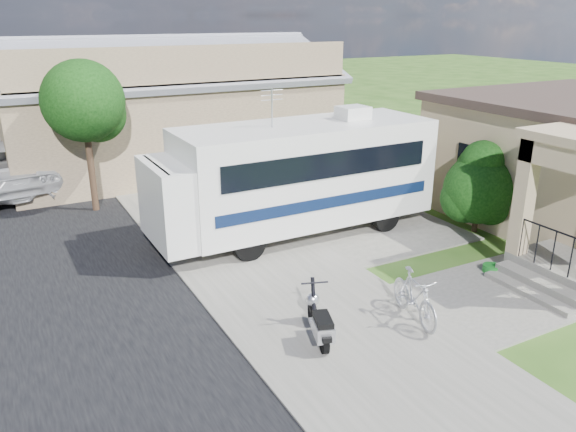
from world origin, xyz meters
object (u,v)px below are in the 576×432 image
pickup_truck (1,166)px  garden_hose (491,270)px  bicycle (414,299)px  motorhome (296,174)px  shrub (479,185)px  scooter (320,322)px

pickup_truck → garden_hose: bearing=120.0°
bicycle → motorhome: bearing=97.6°
shrub → motorhome: bearing=154.3°
garden_hose → pickup_truck: bearing=127.1°
motorhome → garden_hose: (2.81, -4.44, -1.61)m
bicycle → scooter: bearing=-176.1°
motorhome → pickup_truck: bearing=129.0°
motorhome → scooter: (-2.30, -5.07, -1.27)m
motorhome → pickup_truck: motorhome is taller
bicycle → garden_hose: (3.09, 0.86, -0.41)m
garden_hose → scooter: bearing=-173.0°
motorhome → pickup_truck: (-6.91, 8.39, -0.85)m
scooter → garden_hose: scooter is taller
bicycle → pickup_truck: (-6.63, 13.70, 0.36)m
scooter → bicycle: 2.03m
motorhome → garden_hose: bearing=-58.2°
motorhome → shrub: bearing=-26.2°
shrub → scooter: bearing=-157.2°
shrub → pickup_truck: bearing=137.3°
motorhome → pickup_truck: size_ratio=1.26×
scooter → pickup_truck: 14.23m
shrub → scooter: shrub is taller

